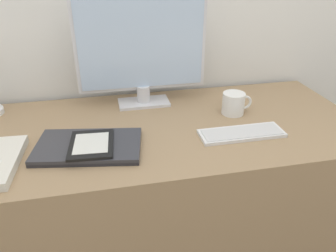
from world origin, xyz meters
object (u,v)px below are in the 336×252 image
object	(u,v)px
monitor	(142,50)
keyboard	(242,133)
ereader	(91,144)
coffee_mug	(234,103)
laptop	(89,146)

from	to	relation	value
monitor	keyboard	distance (m)	0.50
ereader	coffee_mug	bearing A→B (deg)	17.27
monitor	ereader	distance (m)	0.45
coffee_mug	monitor	bearing A→B (deg)	153.49
keyboard	coffee_mug	distance (m)	0.18
ereader	coffee_mug	size ratio (longest dim) A/B	1.53
keyboard	laptop	world-z (taller)	laptop
monitor	ereader	world-z (taller)	monitor
keyboard	laptop	size ratio (longest dim) A/B	0.82
coffee_mug	laptop	bearing A→B (deg)	-164.49
laptop	keyboard	bearing A→B (deg)	-1.65
monitor	keyboard	size ratio (longest dim) A/B	1.73
laptop	ereader	size ratio (longest dim) A/B	1.97
keyboard	coffee_mug	bearing A→B (deg)	77.81
monitor	coffee_mug	xyz separation A→B (m)	(0.33, -0.17, -0.18)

